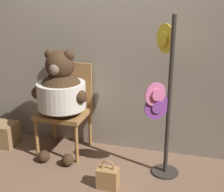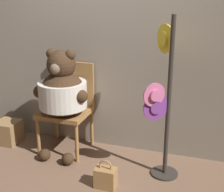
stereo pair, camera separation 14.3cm
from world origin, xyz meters
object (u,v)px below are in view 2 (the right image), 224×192
at_px(teddy_bear, 62,92).
at_px(hat_display_rack, 163,100).
at_px(handbag_on_ground, 106,177).
at_px(chair, 68,103).

bearing_deg(teddy_bear, hat_display_rack, -4.78).
xyz_separation_m(hat_display_rack, handbag_on_ground, (-0.45, -0.39, -0.71)).
bearing_deg(handbag_on_ground, chair, 136.69).
bearing_deg(chair, teddy_bear, -81.78).
relative_size(teddy_bear, hat_display_rack, 0.76).
bearing_deg(teddy_bear, chair, 98.22).
xyz_separation_m(teddy_bear, hat_display_rack, (1.13, -0.09, 0.06)).
xyz_separation_m(chair, teddy_bear, (0.02, -0.17, 0.20)).
xyz_separation_m(chair, handbag_on_ground, (0.70, -0.66, -0.45)).
height_order(teddy_bear, hat_display_rack, hat_display_rack).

